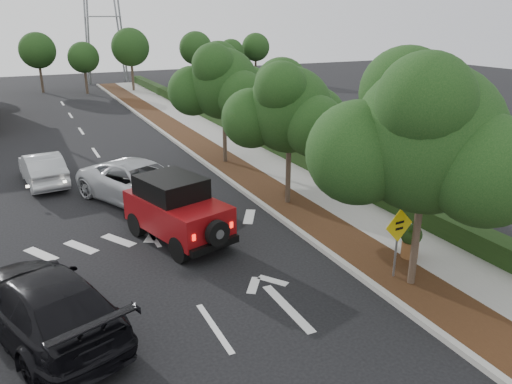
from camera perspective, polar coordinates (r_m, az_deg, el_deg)
ground at (r=12.41m, az=-4.77°, el=-15.22°), size 120.00×120.00×0.00m
curb at (r=24.10m, az=-4.83°, el=2.58°), size 0.20×70.00×0.15m
planting_strip at (r=24.46m, az=-2.64°, el=2.84°), size 1.80×70.00×0.12m
sidewalk at (r=25.22m, az=1.34°, el=3.38°), size 2.00×70.00×0.12m
hedge at (r=25.77m, az=4.13°, el=4.47°), size 0.80×70.00×0.80m
transmission_tower at (r=58.80m, az=-16.47°, el=11.81°), size 7.00×4.00×28.00m
street_tree_near at (r=14.67m, az=17.21°, el=-10.22°), size 3.80×3.80×5.92m
street_tree_mid at (r=19.79m, az=3.62°, el=-1.44°), size 3.20×3.20×5.32m
street_tree_far at (r=25.36m, az=-3.53°, el=3.29°), size 3.40×3.40×5.62m
red_jeep at (r=16.58m, az=-9.36°, el=-1.86°), size 2.85×4.39×2.15m
silver_suv_ahead at (r=20.26m, az=-12.95°, el=1.01°), size 4.86×6.39×1.61m
black_suv_oncoming at (r=12.74m, az=-23.13°, el=-11.66°), size 3.89×5.93×1.60m
silver_sedan_oncoming at (r=23.92m, az=-23.21°, el=2.49°), size 1.93×4.42×1.41m
speed_hump_sign at (r=14.22m, az=15.92°, el=-4.62°), size 0.96×0.11×2.06m
terracotta_planter at (r=15.77m, az=17.30°, el=-5.00°), size 0.64×0.64×1.12m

